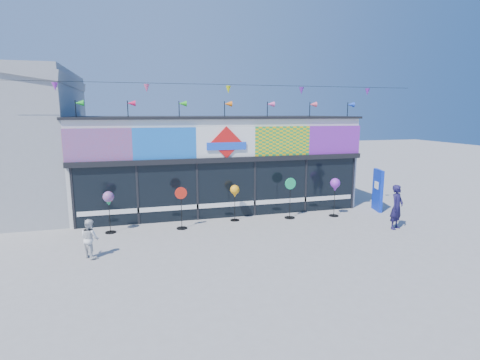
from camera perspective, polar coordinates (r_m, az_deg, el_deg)
name	(u,v)px	position (r m, az deg, el deg)	size (l,w,h in m)	color
ground	(251,245)	(12.37, 1.64, -9.90)	(80.00, 80.00, 0.00)	gray
kite_shop	(214,161)	(17.53, -3.99, 2.95)	(16.00, 5.70, 5.31)	silver
blue_sign	(378,190)	(17.47, 20.24, -1.45)	(0.35, 0.92, 1.82)	#0C2CB8
spinner_0	(109,200)	(14.06, -19.39, -2.86)	(0.38, 0.38, 1.52)	black
spinner_1	(181,207)	(14.00, -8.93, -4.07)	(0.44, 0.40, 1.57)	black
spinner_2	(235,192)	(14.79, -0.81, -1.87)	(0.37, 0.37, 1.45)	black
spinner_3	(290,197)	(15.33, 7.64, -2.58)	(0.47, 0.43, 1.67)	black
spinner_4	(335,186)	(15.90, 14.28, -0.88)	(0.41, 0.41, 1.60)	black
adult_man	(397,207)	(14.98, 22.78, -3.82)	(0.60, 0.40, 1.66)	#191440
child	(90,238)	(12.05, -21.89, -8.26)	(0.57, 0.33, 1.18)	silver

